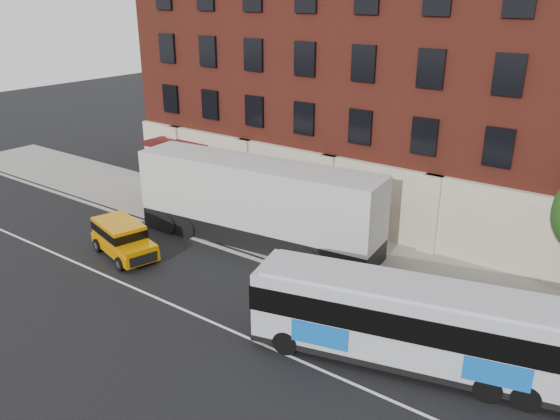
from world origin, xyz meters
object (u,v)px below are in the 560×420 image
Objects in this scene: city_bus at (414,322)px; yellow_suv at (122,237)px; shipping_container at (257,204)px; sign_pole at (148,199)px.

yellow_suv is at bearing -179.26° from city_bus.
city_bus is 11.90m from shipping_container.
shipping_container is (4.62, 5.10, 1.22)m from yellow_suv.
city_bus is at bearing -11.06° from sign_pole.
sign_pole is 0.21× the size of city_bus.
sign_pole is 4.26m from yellow_suv.
yellow_suv is 0.34× the size of shipping_container.
city_bus is 2.54× the size of yellow_suv.
shipping_container reaches higher than sign_pole.
sign_pole is 6.97m from shipping_container.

